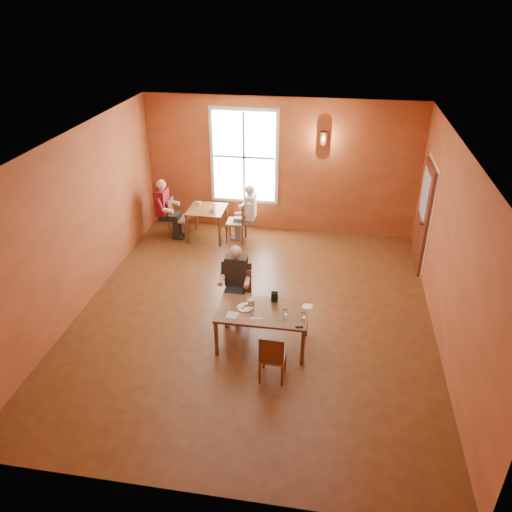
% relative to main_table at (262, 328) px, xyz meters
% --- Properties ---
extents(ground, '(6.00, 7.00, 0.01)m').
position_rel_main_table_xyz_m(ground, '(-0.26, 0.78, -0.33)').
color(ground, brown).
rests_on(ground, ground).
extents(wall_back, '(6.00, 0.04, 3.00)m').
position_rel_main_table_xyz_m(wall_back, '(-0.26, 4.28, 1.17)').
color(wall_back, brown).
rests_on(wall_back, ground).
extents(wall_front, '(6.00, 0.04, 3.00)m').
position_rel_main_table_xyz_m(wall_front, '(-0.26, -2.72, 1.17)').
color(wall_front, brown).
rests_on(wall_front, ground).
extents(wall_left, '(0.04, 7.00, 3.00)m').
position_rel_main_table_xyz_m(wall_left, '(-3.26, 0.78, 1.17)').
color(wall_left, brown).
rests_on(wall_left, ground).
extents(wall_right, '(0.04, 7.00, 3.00)m').
position_rel_main_table_xyz_m(wall_right, '(2.74, 0.78, 1.17)').
color(wall_right, brown).
rests_on(wall_right, ground).
extents(ceiling, '(6.00, 7.00, 0.04)m').
position_rel_main_table_xyz_m(ceiling, '(-0.26, 0.78, 2.67)').
color(ceiling, white).
rests_on(ceiling, wall_back).
extents(window, '(1.36, 0.10, 1.96)m').
position_rel_main_table_xyz_m(window, '(-1.06, 4.23, 1.37)').
color(window, white).
rests_on(window, wall_back).
extents(door, '(0.12, 1.04, 2.10)m').
position_rel_main_table_xyz_m(door, '(2.68, 3.08, 0.72)').
color(door, maroon).
rests_on(door, ground).
extents(wall_sconce, '(0.16, 0.16, 0.28)m').
position_rel_main_table_xyz_m(wall_sconce, '(0.64, 4.18, 1.87)').
color(wall_sconce, brown).
rests_on(wall_sconce, wall_back).
extents(main_table, '(1.39, 0.78, 0.65)m').
position_rel_main_table_xyz_m(main_table, '(0.00, 0.00, 0.00)').
color(main_table, brown).
rests_on(main_table, ground).
extents(chair_diner_main, '(0.38, 0.38, 0.85)m').
position_rel_main_table_xyz_m(chair_diner_main, '(-0.50, 0.65, 0.10)').
color(chair_diner_main, '#4F3318').
rests_on(chair_diner_main, ground).
extents(diner_main, '(0.49, 0.49, 1.22)m').
position_rel_main_table_xyz_m(diner_main, '(-0.50, 0.62, 0.28)').
color(diner_main, '#402E20').
rests_on(diner_main, ground).
extents(chair_empty, '(0.36, 0.36, 0.79)m').
position_rel_main_table_xyz_m(chair_empty, '(0.26, -0.70, 0.07)').
color(chair_empty, brown).
rests_on(chair_empty, ground).
extents(plate_food, '(0.32, 0.32, 0.03)m').
position_rel_main_table_xyz_m(plate_food, '(-0.27, 0.03, 0.34)').
color(plate_food, white).
rests_on(plate_food, main_table).
extents(sandwich, '(0.11, 0.10, 0.10)m').
position_rel_main_table_xyz_m(sandwich, '(-0.19, 0.09, 0.38)').
color(sandwich, tan).
rests_on(sandwich, main_table).
extents(goblet_b, '(0.07, 0.07, 0.16)m').
position_rel_main_table_xyz_m(goblet_b, '(0.63, -0.16, 0.40)').
color(goblet_b, white).
rests_on(goblet_b, main_table).
extents(goblet_c, '(0.08, 0.08, 0.17)m').
position_rel_main_table_xyz_m(goblet_c, '(0.36, -0.14, 0.41)').
color(goblet_c, white).
rests_on(goblet_c, main_table).
extents(menu_stand, '(0.11, 0.06, 0.18)m').
position_rel_main_table_xyz_m(menu_stand, '(0.15, 0.28, 0.41)').
color(menu_stand, black).
rests_on(menu_stand, main_table).
extents(knife, '(0.17, 0.02, 0.00)m').
position_rel_main_table_xyz_m(knife, '(-0.07, -0.21, 0.33)').
color(knife, silver).
rests_on(knife, main_table).
extents(napkin, '(0.19, 0.19, 0.01)m').
position_rel_main_table_xyz_m(napkin, '(-0.43, -0.19, 0.33)').
color(napkin, silver).
rests_on(napkin, main_table).
extents(side_plate, '(0.20, 0.20, 0.01)m').
position_rel_main_table_xyz_m(side_plate, '(0.67, 0.21, 0.33)').
color(side_plate, silver).
rests_on(side_plate, main_table).
extents(sunglasses, '(0.12, 0.06, 0.01)m').
position_rel_main_table_xyz_m(sunglasses, '(0.59, -0.33, 0.33)').
color(sunglasses, black).
rests_on(sunglasses, main_table).
extents(second_table, '(0.80, 0.80, 0.70)m').
position_rel_main_table_xyz_m(second_table, '(-1.78, 3.56, 0.03)').
color(second_table, brown).
rests_on(second_table, ground).
extents(chair_diner_white, '(0.40, 0.40, 0.91)m').
position_rel_main_table_xyz_m(chair_diner_white, '(-1.13, 3.56, 0.13)').
color(chair_diner_white, '#3D1F14').
rests_on(chair_diner_white, ground).
extents(diner_white, '(0.49, 0.49, 1.22)m').
position_rel_main_table_xyz_m(diner_white, '(-1.10, 3.56, 0.29)').
color(diner_white, white).
rests_on(diner_white, ground).
extents(chair_diner_maroon, '(0.39, 0.39, 0.88)m').
position_rel_main_table_xyz_m(chair_diner_maroon, '(-2.43, 3.56, 0.12)').
color(chair_diner_maroon, '#482F19').
rests_on(chair_diner_maroon, ground).
extents(diner_maroon, '(0.52, 0.52, 1.30)m').
position_rel_main_table_xyz_m(diner_maroon, '(-2.46, 3.56, 0.32)').
color(diner_maroon, maroon).
rests_on(diner_maroon, ground).
extents(cup_a, '(0.14, 0.14, 0.10)m').
position_rel_main_table_xyz_m(cup_a, '(-1.62, 3.44, 0.42)').
color(cup_a, silver).
rests_on(cup_a, second_table).
extents(cup_b, '(0.13, 0.13, 0.09)m').
position_rel_main_table_xyz_m(cup_b, '(-1.99, 3.72, 0.42)').
color(cup_b, silver).
rests_on(cup_b, second_table).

